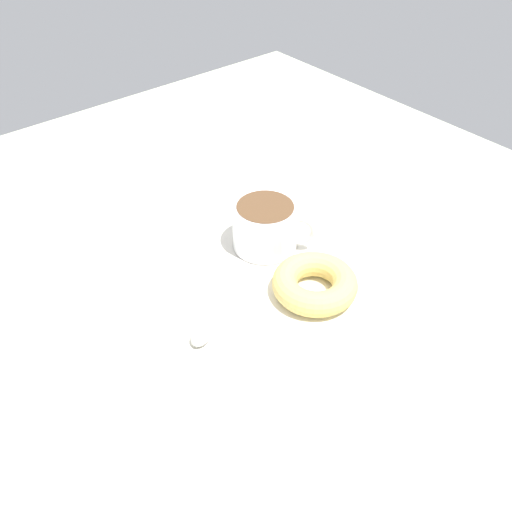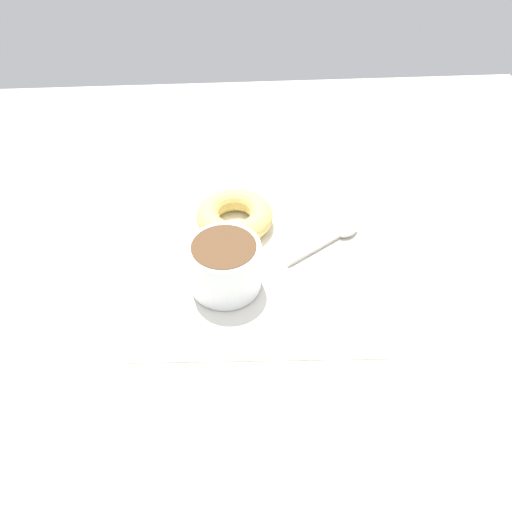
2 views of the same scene
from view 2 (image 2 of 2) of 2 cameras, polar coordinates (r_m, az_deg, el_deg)
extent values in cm
cube|color=beige|center=(68.25, 1.49, -3.17)|extent=(120.00, 120.00, 2.00)
cube|color=white|center=(68.78, 0.00, -1.29)|extent=(31.89, 31.89, 0.30)
cylinder|color=white|center=(64.06, -3.57, -1.15)|extent=(9.36, 9.36, 6.81)
cylinder|color=brown|center=(61.83, -3.70, 0.94)|extent=(8.16, 8.16, 0.60)
torus|color=white|center=(66.96, -6.46, 1.05)|extent=(3.75, 4.17, 4.72)
torus|color=#E5C66B|center=(74.14, -2.46, 4.60)|extent=(11.37, 11.37, 3.40)
ellipsoid|color=#B7B2A8|center=(74.63, 10.33, 2.86)|extent=(4.33, 4.00, 0.90)
cylinder|color=#B7B2A8|center=(71.24, 6.80, 0.77)|extent=(8.93, 6.23, 0.56)
camera|label=1|loc=(1.04, 27.85, 42.76)|focal=40.00mm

